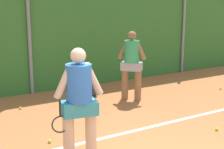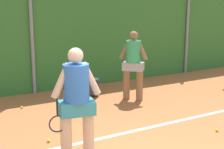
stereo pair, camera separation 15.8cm
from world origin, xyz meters
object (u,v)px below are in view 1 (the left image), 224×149
Objects in this scene: tennis_ball_4 at (50,141)px; player_midcourt at (132,62)px; player_foreground_near at (79,101)px; ball_hopper at (91,86)px; tennis_ball_6 at (221,89)px; tennis_ball_0 at (217,129)px; tennis_ball_3 at (20,108)px.

player_midcourt is at bearing 28.13° from tennis_ball_4.
player_foreground_near reaches higher than player_midcourt.
tennis_ball_6 is at bearing -20.20° from ball_hopper.
player_midcourt is 27.84× the size of tennis_ball_6.
player_midcourt reaches higher than tennis_ball_0.
player_midcourt is 3.58× the size of ball_hopper.
tennis_ball_0 and tennis_ball_3 have the same top height.
tennis_ball_3 is (-3.07, 3.43, 0.00)m from tennis_ball_0.
tennis_ball_0 is (3.00, -0.18, -1.04)m from player_foreground_near.
tennis_ball_4 is 5.84m from tennis_ball_6.
tennis_ball_0 is (0.27, -2.73, -1.00)m from player_midcourt.
tennis_ball_0 is at bearing -48.16° from tennis_ball_3.
tennis_ball_0 is at bearing -73.20° from ball_hopper.
ball_hopper is at bearing 2.98° from tennis_ball_3.
ball_hopper is 7.78× the size of tennis_ball_6.
ball_hopper is at bearing 159.80° from tennis_ball_6.
player_foreground_near reaches higher than tennis_ball_3.
tennis_ball_6 is (3.66, -1.35, -0.26)m from ball_hopper.
tennis_ball_3 and tennis_ball_6 have the same top height.
tennis_ball_0 is at bearing -173.57° from player_foreground_near.
ball_hopper is (-0.80, 0.81, -0.74)m from player_midcourt.
player_foreground_near is 3.42m from tennis_ball_3.
tennis_ball_4 is (-0.15, 1.01, -1.04)m from player_foreground_near.
ball_hopper reaches higher than tennis_ball_4.
ball_hopper is 3.15m from tennis_ball_4.
player_foreground_near is 1.04× the size of player_midcourt.
tennis_ball_3 is at bearing 131.84° from tennis_ball_0.
ball_hopper is 2.02m from tennis_ball_3.
player_foreground_near is 3.71× the size of ball_hopper.
ball_hopper is 3.91m from tennis_ball_6.
tennis_ball_4 is at bearing -170.09° from tennis_ball_6.
player_midcourt is 27.84× the size of tennis_ball_4.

